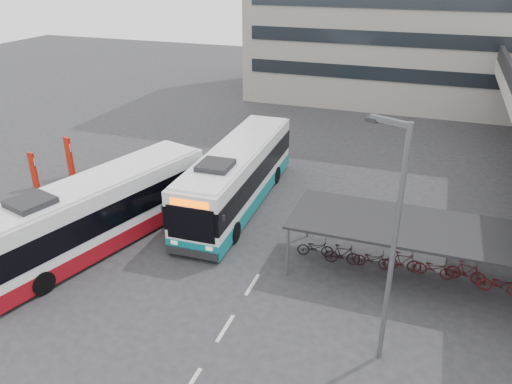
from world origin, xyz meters
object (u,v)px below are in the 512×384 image
(bus_teal, at_px, (238,176))
(lamp_post, at_px, (392,235))
(pedestrian, at_px, (175,229))
(bus_main, at_px, (97,213))

(bus_teal, height_order, lamp_post, lamp_post)
(bus_teal, xyz_separation_m, lamp_post, (9.13, -9.60, 3.21))
(pedestrian, bearing_deg, lamp_post, -101.74)
(pedestrian, relative_size, lamp_post, 0.20)
(bus_teal, height_order, pedestrian, bus_teal)
(pedestrian, bearing_deg, bus_main, 121.44)
(bus_main, bearing_deg, bus_teal, 69.44)
(lamp_post, bearing_deg, pedestrian, -179.67)
(lamp_post, bearing_deg, bus_teal, 156.88)
(pedestrian, bearing_deg, bus_teal, -2.33)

